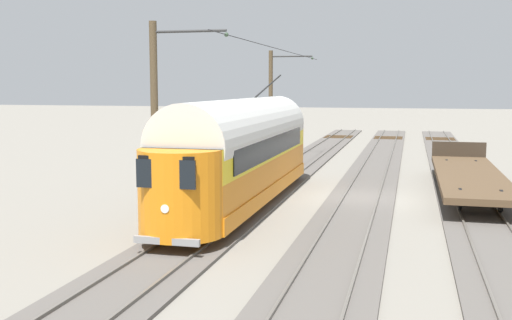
{
  "coord_description": "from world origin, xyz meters",
  "views": [
    {
      "loc": [
        -1.95,
        25.95,
        4.8
      ],
      "look_at": [
        4.19,
        1.78,
        1.77
      ],
      "focal_mm": 42.92,
      "sensor_mm": 36.0,
      "label": 1
    }
  ],
  "objects_px": {
    "switch_stand": "(480,158)",
    "track_end_bumper": "(459,168)",
    "catenary_pole_foreground": "(272,101)",
    "flatcar_adjacent": "(469,175)",
    "vintage_streetcar": "(242,150)",
    "catenary_pole_mid_near": "(157,114)"
  },
  "relations": [
    {
      "from": "catenary_pole_foreground",
      "to": "switch_stand",
      "type": "bearing_deg",
      "value": 163.3
    },
    {
      "from": "flatcar_adjacent",
      "to": "catenary_pole_mid_near",
      "type": "relative_size",
      "value": 1.85
    },
    {
      "from": "catenary_pole_foreground",
      "to": "catenary_pole_mid_near",
      "type": "xyz_separation_m",
      "value": [
        0.0,
        19.45,
        0.0
      ]
    },
    {
      "from": "switch_stand",
      "to": "track_end_bumper",
      "type": "xyz_separation_m",
      "value": [
        1.33,
        2.45,
        -0.3
      ]
    },
    {
      "from": "vintage_streetcar",
      "to": "flatcar_adjacent",
      "type": "distance_m",
      "value": 10.48
    },
    {
      "from": "switch_stand",
      "to": "track_end_bumper",
      "type": "relative_size",
      "value": 0.69
    },
    {
      "from": "flatcar_adjacent",
      "to": "catenary_pole_foreground",
      "type": "relative_size",
      "value": 1.85
    },
    {
      "from": "vintage_streetcar",
      "to": "catenary_pole_mid_near",
      "type": "bearing_deg",
      "value": 37.46
    },
    {
      "from": "flatcar_adjacent",
      "to": "switch_stand",
      "type": "distance_m",
      "value": 8.4
    },
    {
      "from": "catenary_pole_mid_near",
      "to": "track_end_bumper",
      "type": "xyz_separation_m",
      "value": [
        -11.76,
        -13.07,
        -3.35
      ]
    },
    {
      "from": "catenary_pole_foreground",
      "to": "track_end_bumper",
      "type": "bearing_deg",
      "value": 151.55
    },
    {
      "from": "catenary_pole_mid_near",
      "to": "track_end_bumper",
      "type": "distance_m",
      "value": 17.9
    },
    {
      "from": "vintage_streetcar",
      "to": "catenary_pole_foreground",
      "type": "relative_size",
      "value": 2.22
    },
    {
      "from": "flatcar_adjacent",
      "to": "catenary_pole_foreground",
      "type": "height_order",
      "value": "catenary_pole_foreground"
    },
    {
      "from": "switch_stand",
      "to": "track_end_bumper",
      "type": "distance_m",
      "value": 2.8
    },
    {
      "from": "catenary_pole_foreground",
      "to": "catenary_pole_mid_near",
      "type": "distance_m",
      "value": 19.45
    },
    {
      "from": "flatcar_adjacent",
      "to": "catenary_pole_mid_near",
      "type": "bearing_deg",
      "value": 31.55
    },
    {
      "from": "flatcar_adjacent",
      "to": "switch_stand",
      "type": "xyz_separation_m",
      "value": [
        -1.33,
        -8.3,
        -0.16
      ]
    },
    {
      "from": "catenary_pole_mid_near",
      "to": "switch_stand",
      "type": "relative_size",
      "value": 5.8
    },
    {
      "from": "vintage_streetcar",
      "to": "switch_stand",
      "type": "relative_size",
      "value": 12.9
    },
    {
      "from": "vintage_streetcar",
      "to": "switch_stand",
      "type": "height_order",
      "value": "vintage_streetcar"
    },
    {
      "from": "catenary_pole_mid_near",
      "to": "switch_stand",
      "type": "xyz_separation_m",
      "value": [
        -13.09,
        -15.52,
        -3.05
      ]
    }
  ]
}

